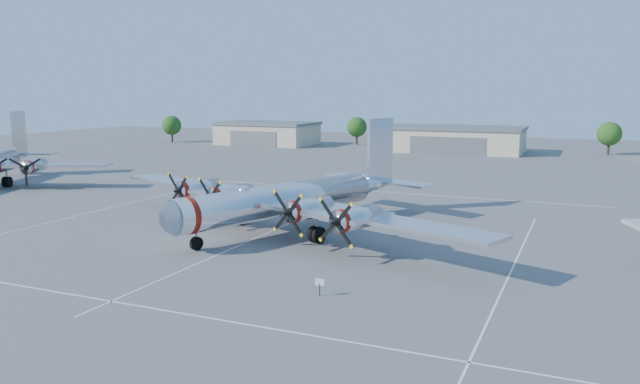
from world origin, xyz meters
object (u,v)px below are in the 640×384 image
at_px(hangar_center, 454,139).
at_px(info_placard, 320,284).
at_px(main_bomber_b29, 291,230).
at_px(tree_west, 357,127).
at_px(tree_far_west, 172,125).
at_px(tree_east, 609,134).
at_px(hangar_west, 267,133).

bearing_deg(hangar_center, info_placard, -83.32).
xyz_separation_m(main_bomber_b29, info_placard, (10.13, -16.47, 0.80)).
xyz_separation_m(tree_west, info_placard, (36.46, -105.87, -3.42)).
bearing_deg(tree_far_west, info_placard, -49.05).
bearing_deg(info_placard, tree_west, 99.04).
relative_size(tree_west, tree_east, 1.00).
bearing_deg(tree_far_west, main_bomber_b29, -47.34).
distance_m(hangar_west, info_placard, 112.98).
xyz_separation_m(tree_east, info_placard, (-18.54, -103.87, -3.42)).
bearing_deg(main_bomber_b29, tree_east, 92.52).
bearing_deg(tree_west, tree_far_west, -165.07).
height_order(tree_east, info_placard, tree_east).
relative_size(tree_west, main_bomber_b29, 0.15).
distance_m(tree_far_west, tree_west, 46.57).
relative_size(hangar_west, tree_west, 3.40).
bearing_deg(hangar_west, main_bomber_b29, -60.34).
bearing_deg(main_bomber_b29, tree_west, 127.09).
relative_size(hangar_west, hangar_center, 0.79).
xyz_separation_m(tree_far_west, main_bomber_b29, (71.33, -77.40, -4.22)).
height_order(main_bomber_b29, info_placard, main_bomber_b29).
bearing_deg(info_placard, tree_far_west, 120.98).
distance_m(tree_far_west, info_placard, 124.34).
relative_size(hangar_west, info_placard, 19.84).
distance_m(tree_east, main_bomber_b29, 92.08).
bearing_deg(hangar_center, hangar_west, 180.00).
bearing_deg(tree_west, info_placard, -71.00).
bearing_deg(tree_far_west, hangar_center, 3.24).
height_order(hangar_west, info_placard, hangar_west).
height_order(hangar_center, tree_east, tree_east).
bearing_deg(tree_west, hangar_center, -17.82).
distance_m(hangar_center, tree_west, 26.30).
distance_m(hangar_west, hangar_center, 45.00).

